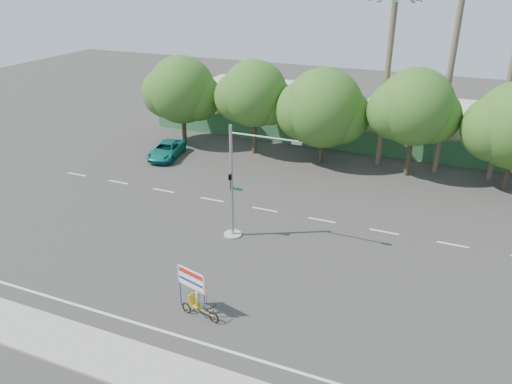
% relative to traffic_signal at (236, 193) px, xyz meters
% --- Properties ---
extents(ground, '(120.00, 120.00, 0.00)m').
position_rel_traffic_signal_xyz_m(ground, '(2.20, -3.98, -2.92)').
color(ground, '#33302D').
rests_on(ground, ground).
extents(sidewalk_near, '(50.00, 2.40, 0.12)m').
position_rel_traffic_signal_xyz_m(sidewalk_near, '(2.20, -11.48, -2.86)').
color(sidewalk_near, gray).
rests_on(sidewalk_near, ground).
extents(fence, '(38.00, 0.08, 2.00)m').
position_rel_traffic_signal_xyz_m(fence, '(2.20, 17.52, -1.92)').
color(fence, '#336B3D').
rests_on(fence, ground).
extents(building_left, '(12.00, 8.00, 4.00)m').
position_rel_traffic_signal_xyz_m(building_left, '(-7.80, 22.02, -0.92)').
color(building_left, beige).
rests_on(building_left, ground).
extents(building_right, '(14.00, 8.00, 3.60)m').
position_rel_traffic_signal_xyz_m(building_right, '(10.20, 22.02, -1.12)').
color(building_right, beige).
rests_on(building_right, ground).
extents(tree_far_left, '(7.14, 6.00, 7.96)m').
position_rel_traffic_signal_xyz_m(tree_far_left, '(-11.85, 14.02, 1.84)').
color(tree_far_left, '#473828').
rests_on(tree_far_left, ground).
extents(tree_left, '(6.66, 5.60, 8.07)m').
position_rel_traffic_signal_xyz_m(tree_left, '(-4.85, 14.02, 2.14)').
color(tree_left, '#473828').
rests_on(tree_left, ground).
extents(tree_center, '(7.62, 6.40, 7.85)m').
position_rel_traffic_signal_xyz_m(tree_center, '(1.14, 14.02, 1.55)').
color(tree_center, '#473828').
rests_on(tree_center, ground).
extents(tree_right, '(6.90, 5.80, 8.36)m').
position_rel_traffic_signal_xyz_m(tree_right, '(8.15, 14.02, 2.32)').
color(tree_right, '#473828').
rests_on(tree_right, ground).
extents(palm_tall, '(3.73, 3.79, 17.45)m').
position_rel_traffic_signal_xyz_m(palm_tall, '(10.20, 15.52, 7.55)').
color(palm_tall, '#70604C').
rests_on(palm_tall, ground).
extents(palm_short, '(3.73, 3.79, 14.45)m').
position_rel_traffic_signal_xyz_m(palm_short, '(5.70, 15.52, 5.94)').
color(palm_short, '#70604C').
rests_on(palm_short, ground).
extents(traffic_signal, '(4.72, 1.10, 7.00)m').
position_rel_traffic_signal_xyz_m(traffic_signal, '(0.00, 0.00, 0.00)').
color(traffic_signal, gray).
rests_on(traffic_signal, ground).
extents(trike_billboard, '(2.41, 0.93, 2.43)m').
position_rel_traffic_signal_xyz_m(trike_billboard, '(1.31, -7.44, -1.94)').
color(trike_billboard, black).
rests_on(trike_billboard, ground).
extents(pickup_truck, '(3.04, 5.05, 1.31)m').
position_rel_traffic_signal_xyz_m(pickup_truck, '(-11.30, 10.07, -2.26)').
color(pickup_truck, '#10746A').
rests_on(pickup_truck, ground).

